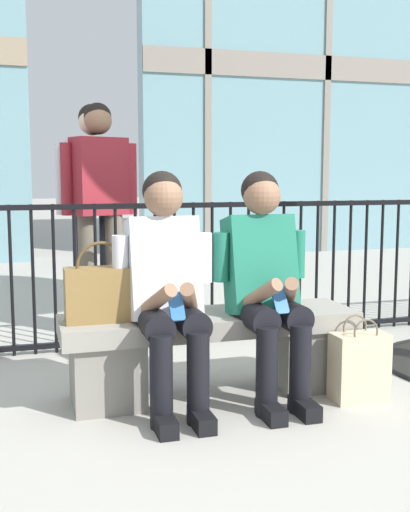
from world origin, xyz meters
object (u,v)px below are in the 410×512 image
object	(u,v)px
shopping_bag	(359,366)
bystander_further_back	(94,200)
seated_person_companion	(266,278)
seated_person_with_phone	(167,283)
handbag_on_bench	(102,293)
bystander_at_railing	(100,201)
stone_bench	(210,346)

from	to	relation	value
shopping_bag	bystander_further_back	xyz separation A→B (m)	(-1.15, 1.91, 0.82)
seated_person_companion	shopping_bag	world-z (taller)	seated_person_companion
seated_person_with_phone	seated_person_companion	xyz separation A→B (m)	(0.53, 0.00, 0.00)
handbag_on_bench	bystander_at_railing	xyz separation A→B (m)	(0.19, 1.50, 0.40)
seated_person_with_phone	bystander_at_railing	world-z (taller)	bystander_at_railing
stone_bench	bystander_further_back	distance (m)	1.80
bystander_further_back	seated_person_with_phone	bearing A→B (deg)	-84.78
seated_person_with_phone	handbag_on_bench	size ratio (longest dim) A/B	2.96
seated_person_with_phone	shopping_bag	xyz separation A→B (m)	(1.00, -0.18, -0.46)
stone_bench	shopping_bag	distance (m)	0.80
seated_person_companion	bystander_further_back	distance (m)	1.89
bystander_further_back	bystander_at_railing	bearing A→B (deg)	-73.65
seated_person_companion	shopping_bag	distance (m)	0.68
seated_person_companion	handbag_on_bench	distance (m)	0.86
seated_person_with_phone	bystander_at_railing	size ratio (longest dim) A/B	0.71
handbag_on_bench	stone_bench	bearing A→B (deg)	0.99
handbag_on_bench	bystander_further_back	bearing A→B (deg)	84.46
stone_bench	handbag_on_bench	xyz separation A→B (m)	(-0.58, -0.01, 0.33)
bystander_further_back	stone_bench	bearing A→B (deg)	-75.10
stone_bench	shopping_bag	bearing A→B (deg)	-23.21
stone_bench	seated_person_companion	bearing A→B (deg)	-25.75
bystander_further_back	shopping_bag	bearing A→B (deg)	-58.82
seated_person_companion	bystander_at_railing	xyz separation A→B (m)	(-0.66, 1.62, 0.35)
stone_bench	seated_person_companion	distance (m)	0.48
seated_person_with_phone	seated_person_companion	world-z (taller)	same
seated_person_with_phone	bystander_further_back	distance (m)	1.77
shopping_bag	stone_bench	bearing A→B (deg)	156.79
seated_person_with_phone	handbag_on_bench	distance (m)	0.34
bystander_further_back	seated_person_companion	bearing A→B (deg)	-68.15
stone_bench	seated_person_with_phone	bearing A→B (deg)	-154.25
seated_person_companion	handbag_on_bench	bearing A→B (deg)	172.02
handbag_on_bench	bystander_at_railing	world-z (taller)	bystander_at_railing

